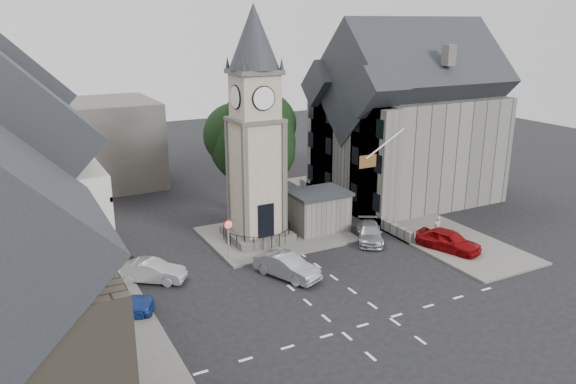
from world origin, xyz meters
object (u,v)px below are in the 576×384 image
car_east_red (448,240)px  pedestrian (437,228)px  stone_shelter (318,211)px  car_west_blue (112,304)px  clock_tower (255,128)px

car_east_red → pedestrian: bearing=47.9°
stone_shelter → car_west_blue: bearing=-159.7°
stone_shelter → pedestrian: stone_shelter is taller
stone_shelter → car_east_red: 9.59m
car_west_blue → car_east_red: bearing=-73.8°
stone_shelter → car_west_blue: size_ratio=0.98×
stone_shelter → car_west_blue: stone_shelter is taller
car_west_blue → pedestrian: 22.97m
car_west_blue → car_east_red: 22.20m
car_east_red → stone_shelter: bearing=107.7°
car_west_blue → car_east_red: (22.14, -1.51, 0.01)m
clock_tower → pedestrian: clock_tower is taller
stone_shelter → clock_tower: bearing=174.2°
stone_shelter → pedestrian: (6.70, -5.50, -0.68)m
pedestrian → car_east_red: bearing=63.3°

